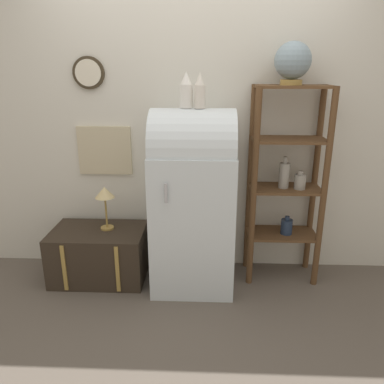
{
  "coord_description": "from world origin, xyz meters",
  "views": [
    {
      "loc": [
        0.11,
        -2.57,
        1.74
      ],
      "look_at": [
        -0.01,
        0.23,
        0.8
      ],
      "focal_mm": 35.0,
      "sensor_mm": 36.0,
      "label": 1
    }
  ],
  "objects_px": {
    "suitcase_trunk": "(100,254)",
    "vase_center": "(200,92)",
    "refrigerator": "(193,197)",
    "desk_lamp": "(105,196)",
    "vase_left": "(186,91)",
    "globe": "(293,61)"
  },
  "relations": [
    {
      "from": "suitcase_trunk",
      "to": "vase_center",
      "type": "bearing_deg",
      "value": -2.65
    },
    {
      "from": "vase_center",
      "to": "suitcase_trunk",
      "type": "bearing_deg",
      "value": 177.35
    },
    {
      "from": "refrigerator",
      "to": "vase_center",
      "type": "distance_m",
      "value": 0.81
    },
    {
      "from": "vase_center",
      "to": "desk_lamp",
      "type": "bearing_deg",
      "value": 174.34
    },
    {
      "from": "refrigerator",
      "to": "vase_left",
      "type": "relative_size",
      "value": 5.6
    },
    {
      "from": "suitcase_trunk",
      "to": "refrigerator",
      "type": "bearing_deg",
      "value": -1.87
    },
    {
      "from": "suitcase_trunk",
      "to": "desk_lamp",
      "type": "relative_size",
      "value": 2.1
    },
    {
      "from": "desk_lamp",
      "to": "vase_center",
      "type": "bearing_deg",
      "value": -5.66
    },
    {
      "from": "refrigerator",
      "to": "suitcase_trunk",
      "type": "relative_size",
      "value": 1.87
    },
    {
      "from": "refrigerator",
      "to": "vase_left",
      "type": "bearing_deg",
      "value": 174.41
    },
    {
      "from": "vase_left",
      "to": "vase_center",
      "type": "height_order",
      "value": "vase_left"
    },
    {
      "from": "vase_left",
      "to": "desk_lamp",
      "type": "xyz_separation_m",
      "value": [
        -0.68,
        0.06,
        -0.84
      ]
    },
    {
      "from": "vase_left",
      "to": "vase_center",
      "type": "relative_size",
      "value": 1.02
    },
    {
      "from": "refrigerator",
      "to": "globe",
      "type": "xyz_separation_m",
      "value": [
        0.73,
        0.13,
        1.02
      ]
    },
    {
      "from": "suitcase_trunk",
      "to": "vase_center",
      "type": "xyz_separation_m",
      "value": [
        0.85,
        -0.04,
        1.35
      ]
    },
    {
      "from": "globe",
      "to": "desk_lamp",
      "type": "distance_m",
      "value": 1.79
    },
    {
      "from": "suitcase_trunk",
      "to": "vase_left",
      "type": "distance_m",
      "value": 1.55
    },
    {
      "from": "vase_center",
      "to": "refrigerator",
      "type": "bearing_deg",
      "value": 165.04
    },
    {
      "from": "vase_left",
      "to": "refrigerator",
      "type": "bearing_deg",
      "value": -5.59
    },
    {
      "from": "vase_center",
      "to": "vase_left",
      "type": "bearing_deg",
      "value": 169.74
    },
    {
      "from": "refrigerator",
      "to": "desk_lamp",
      "type": "relative_size",
      "value": 3.92
    },
    {
      "from": "globe",
      "to": "vase_left",
      "type": "height_order",
      "value": "globe"
    }
  ]
}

